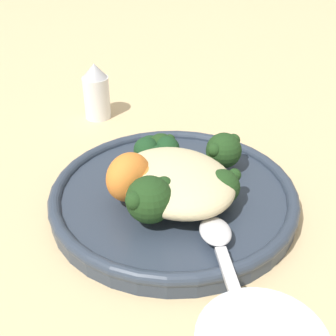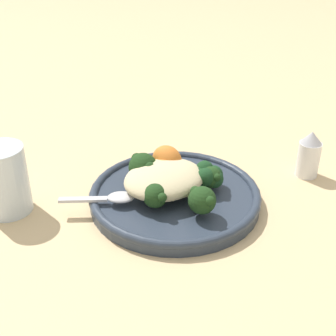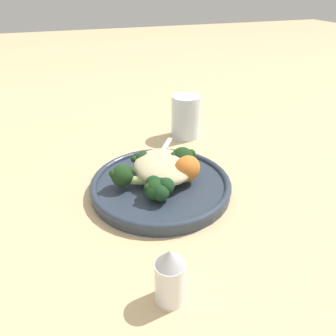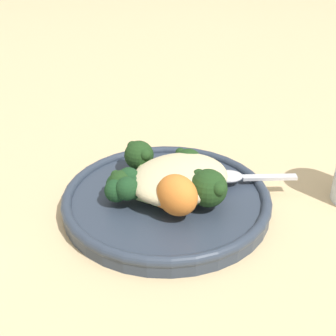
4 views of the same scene
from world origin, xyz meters
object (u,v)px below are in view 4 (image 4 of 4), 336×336
broccoli_stalk_1 (182,170)px  quinoa_mound (180,178)px  sweet_potato_chunk_2 (177,193)px  kale_tuft (125,186)px  plate (166,200)px  spoon (237,177)px  broccoli_stalk_2 (144,164)px  broccoli_stalk_0 (201,190)px  sweet_potato_chunk_0 (174,196)px  sweet_potato_chunk_1 (172,192)px  broccoli_stalk_3 (129,187)px

broccoli_stalk_1 → quinoa_mound: bearing=-170.0°
sweet_potato_chunk_2 → kale_tuft: size_ratio=1.04×
broccoli_stalk_1 → plate: bearing=162.3°
broccoli_stalk_1 → spoon: size_ratio=1.00×
broccoli_stalk_2 → kale_tuft: 0.05m
plate → broccoli_stalk_2: (-0.00, -0.05, 0.03)m
broccoli_stalk_0 → sweet_potato_chunk_0: size_ratio=1.76×
plate → sweet_potato_chunk_2: 0.04m
sweet_potato_chunk_0 → kale_tuft: size_ratio=1.00×
sweet_potato_chunk_0 → spoon: sweet_potato_chunk_0 is taller
broccoli_stalk_2 → spoon: size_ratio=1.30×
sweet_potato_chunk_1 → plate: bearing=-113.1°
sweet_potato_chunk_0 → spoon: (-0.10, -0.01, -0.02)m
plate → broccoli_stalk_3: 0.05m
broccoli_stalk_0 → broccoli_stalk_1: size_ratio=0.88×
broccoli_stalk_0 → broccoli_stalk_3: (0.05, -0.06, -0.01)m
sweet_potato_chunk_1 → broccoli_stalk_2: bearing=-98.4°
sweet_potato_chunk_0 → spoon: size_ratio=0.50×
broccoli_stalk_0 → broccoli_stalk_1: 0.05m
sweet_potato_chunk_1 → kale_tuft: bearing=-49.3°
broccoli_stalk_1 → spoon: bearing=-70.3°
quinoa_mound → sweet_potato_chunk_2: size_ratio=2.37×
broccoli_stalk_3 → spoon: size_ratio=0.86×
broccoli_stalk_0 → sweet_potato_chunk_2: broccoli_stalk_0 is taller
plate → quinoa_mound: size_ratio=2.08×
quinoa_mound → sweet_potato_chunk_1: bearing=34.1°
broccoli_stalk_2 → sweet_potato_chunk_2: 0.08m
broccoli_stalk_3 → spoon: broccoli_stalk_3 is taller
sweet_potato_chunk_1 → kale_tuft: (0.03, -0.04, 0.00)m
quinoa_mound → spoon: 0.07m
sweet_potato_chunk_0 → kale_tuft: 0.06m
plate → spoon: spoon is taller
plate → broccoli_stalk_2: broccoli_stalk_2 is taller
sweet_potato_chunk_0 → kale_tuft: (0.02, -0.06, -0.01)m
broccoli_stalk_1 → sweet_potato_chunk_0: size_ratio=2.01×
quinoa_mound → sweet_potato_chunk_2: 0.03m
sweet_potato_chunk_1 → spoon: sweet_potato_chunk_1 is taller
broccoli_stalk_0 → broccoli_stalk_2: (0.01, -0.09, -0.00)m
plate → sweet_potato_chunk_1: sweet_potato_chunk_1 is taller
broccoli_stalk_0 → plate: bearing=137.1°
spoon → sweet_potato_chunk_1: bearing=-148.5°
broccoli_stalk_3 → kale_tuft: size_ratio=1.72×
broccoli_stalk_1 → sweet_potato_chunk_0: (0.05, 0.05, 0.01)m
plate → sweet_potato_chunk_1: bearing=66.9°
broccoli_stalk_2 → sweet_potato_chunk_1: broccoli_stalk_2 is taller
sweet_potato_chunk_0 → spoon: bearing=-172.6°
spoon → plate: bearing=-164.1°
plate → broccoli_stalk_2: size_ratio=1.97×
spoon → sweet_potato_chunk_0: bearing=-138.5°
quinoa_mound → plate: bearing=-33.1°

